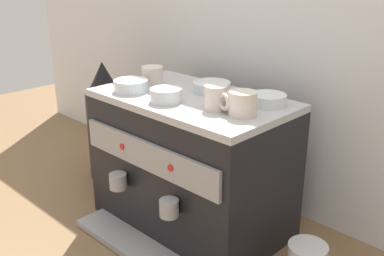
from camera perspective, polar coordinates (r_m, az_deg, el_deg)
ground_plane at (r=1.61m, az=0.00°, el=-11.63°), size 4.00×4.00×0.00m
tiled_backsplash_wall at (r=1.63m, az=7.87°, el=10.73°), size 2.80×0.03×1.17m
espresso_machine at (r=1.50m, az=-0.12°, el=-4.44°), size 0.62×0.48×0.45m
ceramic_cup_0 at (r=1.25m, az=6.19°, el=3.08°), size 0.12×0.08×0.07m
ceramic_cup_1 at (r=1.57m, az=-4.98°, el=6.60°), size 0.10×0.08×0.06m
ceramic_cup_2 at (r=1.29m, az=3.06°, el=3.76°), size 0.10×0.07×0.07m
ceramic_bowl_0 at (r=1.37m, az=-3.27°, el=4.06°), size 0.10×0.10×0.04m
ceramic_bowl_1 at (r=1.47m, az=2.48°, el=5.11°), size 0.12×0.12×0.03m
ceramic_bowl_2 at (r=1.49m, az=-7.60°, el=5.23°), size 0.11×0.11×0.04m
ceramic_bowl_3 at (r=1.36m, az=9.44°, el=3.49°), size 0.11×0.11×0.03m
coffee_grinder at (r=1.87m, az=-10.68°, el=0.65°), size 0.15×0.15×0.48m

